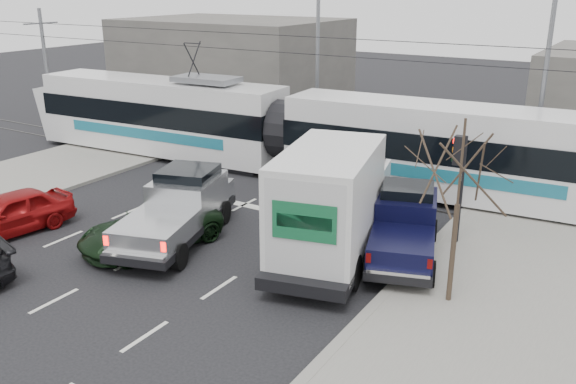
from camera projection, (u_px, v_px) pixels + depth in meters
The scene contains 15 objects.
ground at pixel (174, 274), 18.33m from camera, with size 120.00×120.00×0.00m, color black.
sidewalk_right at pixel (474, 364), 13.86m from camera, with size 6.00×60.00×0.15m, color gray.
rails at pixel (330, 185), 26.39m from camera, with size 60.00×1.60×0.03m, color #33302D.
building_left at pixel (232, 64), 42.01m from camera, with size 14.00×10.00×6.00m, color #64605B.
bare_tree at pixel (461, 171), 15.36m from camera, with size 2.40×2.40×5.00m.
traffic_signal at pixel (459, 166), 19.48m from camera, with size 0.44×0.44×3.60m.
street_lamp_near at pixel (541, 67), 24.33m from camera, with size 2.38×0.25×9.00m.
street_lamp_far at pixel (315, 47), 31.63m from camera, with size 2.38×0.25×9.00m.
catenary at pixel (332, 96), 25.13m from camera, with size 60.00×0.20×7.00m.
tram at pixel (286, 131), 27.35m from camera, with size 27.68×4.62×5.63m.
silver_pickup at pixel (180, 206), 20.66m from camera, with size 3.78×6.48×2.23m.
box_truck at pixel (333, 203), 18.91m from camera, with size 4.17×7.73×3.67m.
navy_pickup at pixel (405, 225), 19.18m from camera, with size 3.37×5.49×2.18m.
green_car at pixel (151, 228), 19.99m from camera, with size 2.18×4.73×1.31m, color black.
red_car at pixel (9, 213), 21.05m from camera, with size 1.75×4.36×1.49m, color maroon.
Camera 1 is at (11.57, -12.30, 8.29)m, focal length 38.00 mm.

